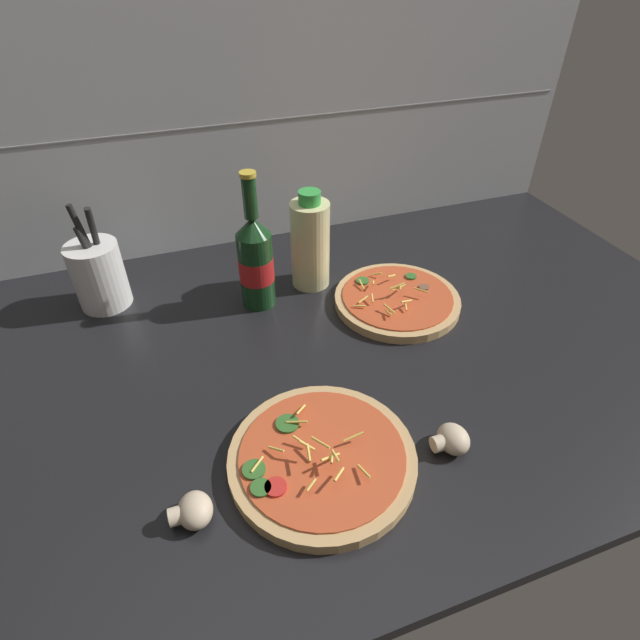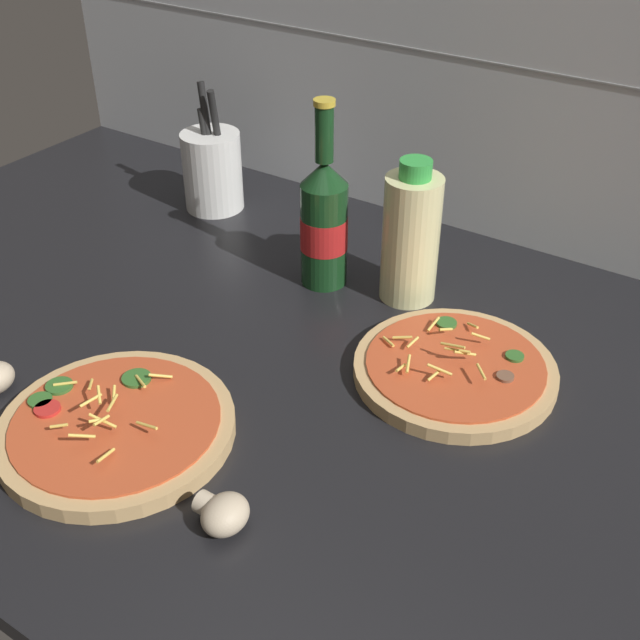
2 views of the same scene
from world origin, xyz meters
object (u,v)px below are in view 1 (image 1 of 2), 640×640
object	(u,v)px
utensil_crock	(99,274)
beer_bottle	(256,260)
oil_bottle	(310,243)
mushroom_right	(452,439)
pizza_near	(322,458)
mushroom_left	(193,511)
pizza_far	(397,300)

from	to	relation	value
utensil_crock	beer_bottle	bearing A→B (deg)	-19.00
oil_bottle	utensil_crock	bearing A→B (deg)	170.66
oil_bottle	mushroom_right	distance (cm)	48.75
pizza_near	oil_bottle	distance (cm)	46.80
beer_bottle	mushroom_left	size ratio (longest dim) A/B	4.94
beer_bottle	utensil_crock	distance (cm)	30.97
pizza_near	beer_bottle	xyz separation A→B (cm)	(1.10, 40.84, 8.74)
beer_bottle	mushroom_right	xyz separation A→B (cm)	(17.53, -44.59, -7.98)
utensil_crock	mushroom_left	bearing A→B (deg)	-79.68
mushroom_left	beer_bottle	bearing A→B (deg)	65.90
pizza_near	pizza_far	bearing A→B (deg)	48.67
pizza_near	mushroom_left	bearing A→B (deg)	-172.04
beer_bottle	oil_bottle	xyz separation A→B (cm)	(12.14, 3.24, -0.31)
pizza_near	mushroom_left	distance (cm)	18.51
beer_bottle	mushroom_right	distance (cm)	48.58
mushroom_right	pizza_near	bearing A→B (deg)	168.61
mushroom_right	utensil_crock	distance (cm)	72.03
pizza_far	mushroom_left	size ratio (longest dim) A/B	4.54
beer_bottle	mushroom_left	xyz separation A→B (cm)	(-19.42, -43.40, -8.00)
pizza_far	utensil_crock	bearing A→B (deg)	160.09
oil_bottle	beer_bottle	bearing A→B (deg)	-165.04
mushroom_left	utensil_crock	world-z (taller)	utensil_crock
pizza_far	oil_bottle	distance (cm)	20.98
beer_bottle	mushroom_left	distance (cm)	48.21
mushroom_right	beer_bottle	bearing A→B (deg)	111.46
beer_bottle	pizza_far	bearing A→B (deg)	-20.93
utensil_crock	pizza_near	bearing A→B (deg)	-61.13
pizza_far	oil_bottle	world-z (taller)	oil_bottle
pizza_near	mushroom_right	distance (cm)	19.02
pizza_near	oil_bottle	bearing A→B (deg)	73.27
pizza_far	oil_bottle	xyz separation A→B (cm)	(-13.91, 13.21, 8.49)
pizza_near	utensil_crock	world-z (taller)	utensil_crock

